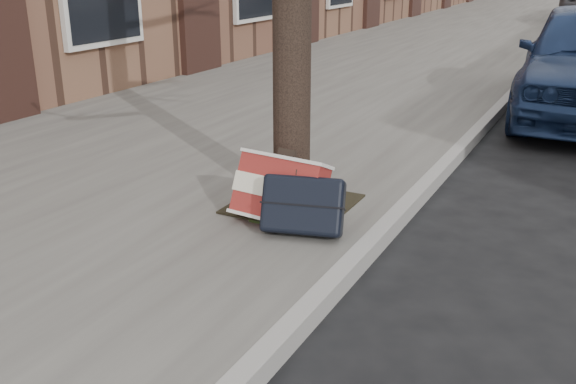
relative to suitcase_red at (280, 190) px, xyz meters
The scene contains 5 objects.
ground 2.12m from the suitcase_red, 23.34° to the right, with size 120.00×120.00×0.00m, color black.
near_sidewalk 14.29m from the suitcase_red, 97.17° to the left, with size 5.00×70.00×0.12m, color slate.
dirt_patch 0.45m from the suitcase_red, 102.38° to the left, with size 0.85×0.85×0.01m, color black.
suitcase_red is the anchor object (origin of this frame).
suitcase_navy 0.25m from the suitcase_red, 21.59° to the right, with size 0.55×0.18×0.39m, color black.
Camera 1 is at (0.07, -2.87, 1.90)m, focal length 40.00 mm.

